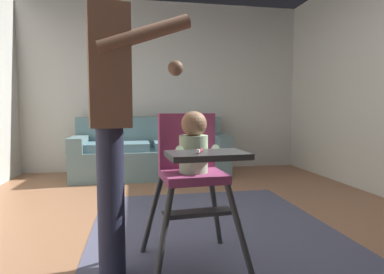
{
  "coord_description": "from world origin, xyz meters",
  "views": [
    {
      "loc": [
        -0.48,
        -2.3,
        0.96
      ],
      "look_at": [
        -0.13,
        -0.36,
        0.79
      ],
      "focal_mm": 29.61,
      "sensor_mm": 36.0,
      "label": 1
    }
  ],
  "objects_px": {
    "couch": "(152,153)",
    "wall_clock": "(115,47)",
    "high_chair": "(193,159)",
    "adult_standing": "(110,114)"
  },
  "relations": [
    {
      "from": "couch",
      "to": "wall_clock",
      "type": "bearing_deg",
      "value": -131.8
    },
    {
      "from": "high_chair",
      "to": "wall_clock",
      "type": "height_order",
      "value": "wall_clock"
    },
    {
      "from": "high_chair",
      "to": "wall_clock",
      "type": "relative_size",
      "value": 2.68
    },
    {
      "from": "high_chair",
      "to": "adult_standing",
      "type": "height_order",
      "value": "adult_standing"
    },
    {
      "from": "adult_standing",
      "to": "wall_clock",
      "type": "xyz_separation_m",
      "value": [
        -0.17,
        3.35,
        0.99
      ]
    },
    {
      "from": "couch",
      "to": "high_chair",
      "type": "height_order",
      "value": "high_chair"
    },
    {
      "from": "couch",
      "to": "adult_standing",
      "type": "relative_size",
      "value": 1.32
    },
    {
      "from": "couch",
      "to": "high_chair",
      "type": "distance_m",
      "value": 2.82
    },
    {
      "from": "adult_standing",
      "to": "wall_clock",
      "type": "height_order",
      "value": "wall_clock"
    },
    {
      "from": "couch",
      "to": "wall_clock",
      "type": "relative_size",
      "value": 6.12
    }
  ]
}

